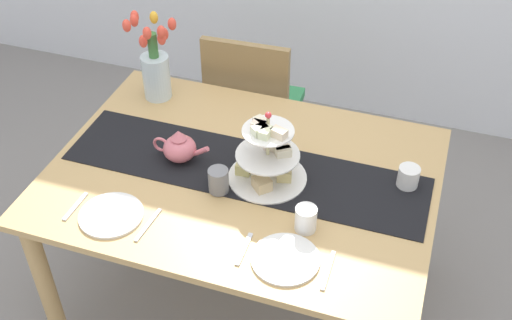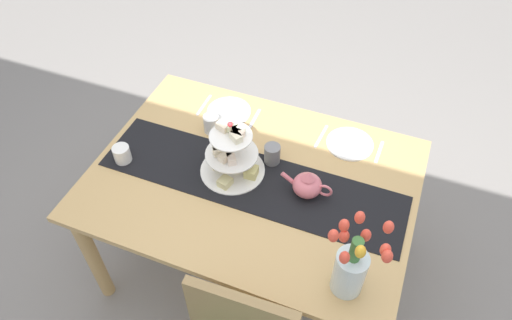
{
  "view_description": "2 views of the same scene",
  "coord_description": "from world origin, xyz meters",
  "px_view_note": "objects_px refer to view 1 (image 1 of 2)",
  "views": [
    {
      "loc": [
        0.63,
        -1.72,
        2.32
      ],
      "look_at": [
        0.06,
        -0.02,
        0.83
      ],
      "focal_mm": 44.39,
      "sensor_mm": 36.0,
      "label": 1
    },
    {
      "loc": [
        -0.53,
        1.3,
        2.38
      ],
      "look_at": [
        0.0,
        -0.05,
        0.8
      ],
      "focal_mm": 33.04,
      "sensor_mm": 36.0,
      "label": 2
    }
  ],
  "objects_px": {
    "knife_right": "(328,270)",
    "dinner_plate_left": "(111,215)",
    "tulip_vase": "(155,66)",
    "mug_grey": "(218,180)",
    "knife_left": "(148,225)",
    "tiered_cake_stand": "(267,157)",
    "fork_right": "(244,249)",
    "dining_table": "(243,192)",
    "fork_left": "(75,206)",
    "mug_white_text": "(306,219)",
    "chair_left": "(252,104)",
    "teapot": "(179,147)",
    "cream_jug": "(408,177)",
    "dinner_plate_right": "(285,259)"
  },
  "relations": [
    {
      "from": "mug_grey",
      "to": "dinner_plate_right",
      "type": "bearing_deg",
      "value": -36.65
    },
    {
      "from": "tiered_cake_stand",
      "to": "teapot",
      "type": "distance_m",
      "value": 0.36
    },
    {
      "from": "dinner_plate_left",
      "to": "knife_left",
      "type": "distance_m",
      "value": 0.15
    },
    {
      "from": "dinner_plate_right",
      "to": "cream_jug",
      "type": "bearing_deg",
      "value": 56.67
    },
    {
      "from": "tiered_cake_stand",
      "to": "mug_white_text",
      "type": "bearing_deg",
      "value": -45.51
    },
    {
      "from": "fork_left",
      "to": "knife_left",
      "type": "xyz_separation_m",
      "value": [
        0.29,
        0.0,
        0.0
      ]
    },
    {
      "from": "chair_left",
      "to": "knife_right",
      "type": "relative_size",
      "value": 5.35
    },
    {
      "from": "teapot",
      "to": "fork_right",
      "type": "xyz_separation_m",
      "value": [
        0.4,
        -0.37,
        -0.06
      ]
    },
    {
      "from": "cream_jug",
      "to": "knife_left",
      "type": "bearing_deg",
      "value": -149.01
    },
    {
      "from": "fork_right",
      "to": "fork_left",
      "type": "bearing_deg",
      "value": 180.0
    },
    {
      "from": "tiered_cake_stand",
      "to": "fork_right",
      "type": "xyz_separation_m",
      "value": [
        0.04,
        -0.37,
        -0.1
      ]
    },
    {
      "from": "tulip_vase",
      "to": "mug_white_text",
      "type": "height_order",
      "value": "tulip_vase"
    },
    {
      "from": "chair_left",
      "to": "fork_left",
      "type": "distance_m",
      "value": 1.19
    },
    {
      "from": "chair_left",
      "to": "tiered_cake_stand",
      "type": "xyz_separation_m",
      "value": [
        0.32,
        -0.76,
        0.33
      ]
    },
    {
      "from": "tulip_vase",
      "to": "mug_grey",
      "type": "distance_m",
      "value": 0.7
    },
    {
      "from": "chair_left",
      "to": "dinner_plate_right",
      "type": "bearing_deg",
      "value": -66.09
    },
    {
      "from": "dining_table",
      "to": "knife_left",
      "type": "distance_m",
      "value": 0.44
    },
    {
      "from": "teapot",
      "to": "mug_white_text",
      "type": "height_order",
      "value": "teapot"
    },
    {
      "from": "chair_left",
      "to": "knife_right",
      "type": "height_order",
      "value": "chair_left"
    },
    {
      "from": "fork_left",
      "to": "mug_white_text",
      "type": "xyz_separation_m",
      "value": [
        0.81,
        0.16,
        0.04
      ]
    },
    {
      "from": "chair_left",
      "to": "tiered_cake_stand",
      "type": "distance_m",
      "value": 0.89
    },
    {
      "from": "mug_grey",
      "to": "teapot",
      "type": "bearing_deg",
      "value": 149.67
    },
    {
      "from": "dinner_plate_left",
      "to": "knife_left",
      "type": "xyz_separation_m",
      "value": [
        0.14,
        0.0,
        -0.0
      ]
    },
    {
      "from": "cream_jug",
      "to": "fork_right",
      "type": "distance_m",
      "value": 0.69
    },
    {
      "from": "fork_right",
      "to": "mug_white_text",
      "type": "height_order",
      "value": "mug_white_text"
    },
    {
      "from": "cream_jug",
      "to": "mug_grey",
      "type": "distance_m",
      "value": 0.7
    },
    {
      "from": "knife_right",
      "to": "dinner_plate_left",
      "type": "bearing_deg",
      "value": 180.0
    },
    {
      "from": "cream_jug",
      "to": "dinner_plate_right",
      "type": "xyz_separation_m",
      "value": [
        -0.33,
        -0.5,
        -0.04
      ]
    },
    {
      "from": "knife_left",
      "to": "cream_jug",
      "type": "bearing_deg",
      "value": 30.99
    },
    {
      "from": "tulip_vase",
      "to": "dining_table",
      "type": "bearing_deg",
      "value": -35.33
    },
    {
      "from": "tulip_vase",
      "to": "knife_left",
      "type": "height_order",
      "value": "tulip_vase"
    },
    {
      "from": "dinner_plate_right",
      "to": "knife_right",
      "type": "xyz_separation_m",
      "value": [
        0.14,
        0.0,
        -0.0
      ]
    },
    {
      "from": "teapot",
      "to": "knife_left",
      "type": "height_order",
      "value": "teapot"
    },
    {
      "from": "dinner_plate_left",
      "to": "fork_right",
      "type": "xyz_separation_m",
      "value": [
        0.5,
        0.0,
        -0.0
      ]
    },
    {
      "from": "dining_table",
      "to": "chair_left",
      "type": "height_order",
      "value": "chair_left"
    },
    {
      "from": "cream_jug",
      "to": "fork_left",
      "type": "relative_size",
      "value": 0.57
    },
    {
      "from": "dinner_plate_left",
      "to": "tiered_cake_stand",
      "type": "bearing_deg",
      "value": 38.58
    },
    {
      "from": "fork_right",
      "to": "tiered_cake_stand",
      "type": "bearing_deg",
      "value": 95.72
    },
    {
      "from": "tiered_cake_stand",
      "to": "knife_right",
      "type": "height_order",
      "value": "tiered_cake_stand"
    },
    {
      "from": "fork_left",
      "to": "mug_grey",
      "type": "relative_size",
      "value": 1.58
    },
    {
      "from": "tulip_vase",
      "to": "mug_grey",
      "type": "relative_size",
      "value": 4.1
    },
    {
      "from": "mug_white_text",
      "to": "mug_grey",
      "type": "bearing_deg",
      "value": 166.39
    },
    {
      "from": "teapot",
      "to": "mug_grey",
      "type": "distance_m",
      "value": 0.24
    },
    {
      "from": "tiered_cake_stand",
      "to": "tulip_vase",
      "type": "height_order",
      "value": "tulip_vase"
    },
    {
      "from": "tulip_vase",
      "to": "knife_right",
      "type": "relative_size",
      "value": 2.29
    },
    {
      "from": "knife_left",
      "to": "fork_right",
      "type": "xyz_separation_m",
      "value": [
        0.36,
        0.0,
        0.0
      ]
    },
    {
      "from": "tulip_vase",
      "to": "mug_grey",
      "type": "height_order",
      "value": "tulip_vase"
    },
    {
      "from": "dinner_plate_left",
      "to": "fork_right",
      "type": "height_order",
      "value": "dinner_plate_left"
    },
    {
      "from": "mug_white_text",
      "to": "fork_right",
      "type": "bearing_deg",
      "value": -136.59
    },
    {
      "from": "chair_left",
      "to": "tulip_vase",
      "type": "height_order",
      "value": "tulip_vase"
    }
  ]
}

